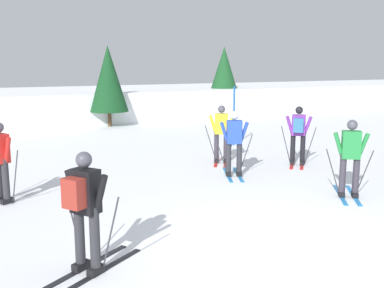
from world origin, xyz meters
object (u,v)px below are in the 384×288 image
skier_red (1,160)px  conifer_far_left (108,79)px  trail_marker_pole (234,116)px  skier_purple (298,133)px  skier_blue (234,142)px  skier_black (85,207)px  conifer_far_right (224,74)px  skier_green (350,156)px  skier_yellow (221,132)px

skier_red → conifer_far_left: 12.26m
skier_red → trail_marker_pole: bearing=21.6°
skier_purple → conifer_far_left: size_ratio=0.45×
skier_blue → skier_black: 6.09m
skier_red → trail_marker_pole: size_ratio=0.80×
skier_black → trail_marker_pole: trail_marker_pole is taller
skier_blue → conifer_far_right: size_ratio=0.43×
skier_black → skier_green: (6.04, 0.67, -0.04)m
skier_black → skier_yellow: (5.65, 5.04, -0.04)m
skier_black → trail_marker_pole: 10.66m
skier_yellow → trail_marker_pole: size_ratio=0.80×
skier_blue → skier_yellow: (0.66, 1.55, 0.00)m
skier_blue → skier_purple: 2.38m
conifer_far_right → skier_green: bearing=-115.6°
skier_red → skier_yellow: 6.24m
skier_purple → skier_red: (-7.89, 0.41, -0.04)m
skier_black → trail_marker_pole: bearing=43.4°
skier_black → skier_red: bearing=97.3°
skier_black → skier_yellow: bearing=41.8°
conifer_far_left → conifer_far_right: conifer_far_right is taller
skier_green → trail_marker_pole: 6.87m
trail_marker_pole → skier_yellow: bearing=-132.6°
skier_blue → skier_purple: (2.38, 0.15, 0.04)m
skier_black → conifer_far_right: bearing=50.5°
conifer_far_right → skier_black: bearing=-129.5°
skier_yellow → skier_green: size_ratio=1.00×
conifer_far_right → skier_yellow: bearing=-124.8°
skier_blue → skier_red: (-5.51, 0.56, 0.00)m
skier_blue → trail_marker_pole: trail_marker_pole is taller
skier_black → skier_purple: size_ratio=1.00×
skier_purple → skier_red: same height
skier_black → conifer_far_left: 15.67m
skier_red → skier_green: size_ratio=1.00×
skier_purple → trail_marker_pole: (0.37, 3.68, 0.11)m
skier_green → conifer_far_right: bearing=64.4°
conifer_far_left → conifer_far_right: bearing=14.6°
skier_red → skier_yellow: same height
skier_green → trail_marker_pole: size_ratio=0.80×
skier_green → skier_yellow: bearing=95.1°
skier_black → conifer_far_right: (13.70, 16.65, 1.47)m
skier_red → trail_marker_pole: trail_marker_pole is taller
skier_blue → skier_yellow: 1.68m
skier_green → skier_blue: bearing=110.4°
trail_marker_pole → conifer_far_right: (5.96, 9.32, 1.35)m
skier_yellow → skier_green: same height
skier_green → conifer_far_right: size_ratio=0.43×
skier_red → conifer_far_left: size_ratio=0.45×
skier_red → trail_marker_pole: 8.89m
skier_blue → skier_yellow: size_ratio=1.00×
skier_red → conifer_far_left: conifer_far_left is taller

